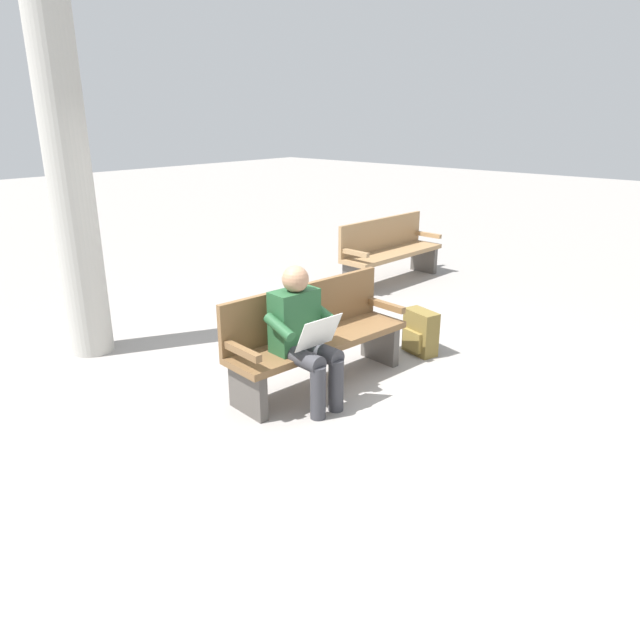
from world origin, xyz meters
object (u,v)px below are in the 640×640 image
person_seated (303,333)px  backpack (420,333)px  bench_near (315,335)px  support_pillar (67,156)px  bench_far (389,250)px

person_seated → backpack: size_ratio=2.59×
backpack → bench_near: bearing=-15.7°
bench_near → backpack: size_ratio=4.04×
bench_near → support_pillar: size_ratio=0.47×
bench_near → bench_far: (-3.25, -1.51, 0.00)m
backpack → person_seated: bearing=-5.2°
backpack → bench_far: size_ratio=0.25×
bench_near → person_seated: (0.36, 0.20, 0.17)m
bench_far → backpack: bearing=44.6°
backpack → bench_far: bench_far is taller
bench_near → backpack: bench_near is taller
bench_far → support_pillar: support_pillar is taller
person_seated → bench_near: bearing=-145.2°
person_seated → backpack: (-1.57, 0.14, -0.41)m
bench_far → support_pillar: 4.55m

